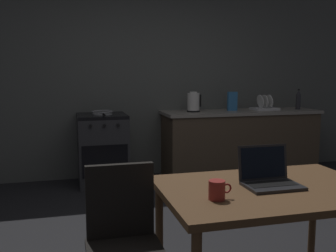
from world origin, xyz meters
TOP-DOWN VIEW (x-y plane):
  - ground_plane at (0.00, 0.00)m, footprint 12.00×12.00m
  - back_wall at (0.30, 2.37)m, footprint 6.40×0.10m
  - kitchen_counter at (1.26, 2.02)m, footprint 2.16×0.64m
  - stove_oven at (-0.62, 2.02)m, footprint 0.60×0.62m
  - dining_table at (0.07, -0.89)m, footprint 1.26×0.85m
  - chair at (-0.78, -0.86)m, footprint 0.40×0.40m
  - laptop at (0.08, -0.86)m, footprint 0.32×0.25m
  - electric_kettle at (0.58, 2.02)m, footprint 0.19×0.17m
  - bottle at (2.11, 1.97)m, footprint 0.07×0.07m
  - frying_pan at (-0.62, 1.99)m, footprint 0.27×0.44m
  - coffee_mug at (-0.31, -1.02)m, footprint 0.13×0.09m
  - cereal_box at (1.14, 2.04)m, footprint 0.13×0.05m
  - dish_rack at (1.62, 2.02)m, footprint 0.34×0.26m

SIDE VIEW (x-z plane):
  - ground_plane at x=0.00m, z-range 0.00..0.00m
  - stove_oven at x=-0.62m, z-range 0.00..0.88m
  - kitchen_counter at x=1.26m, z-range 0.00..0.88m
  - chair at x=-0.78m, z-range 0.07..0.97m
  - dining_table at x=0.07m, z-range 0.30..1.04m
  - laptop at x=0.08m, z-range 0.68..0.90m
  - coffee_mug at x=-0.31m, z-range 0.74..0.85m
  - frying_pan at x=-0.62m, z-range 0.88..0.93m
  - dish_rack at x=1.62m, z-range 0.82..1.03m
  - electric_kettle at x=0.58m, z-range 0.88..1.14m
  - cereal_box at x=1.14m, z-range 0.88..1.14m
  - bottle at x=2.11m, z-range 0.87..1.16m
  - back_wall at x=0.30m, z-range 0.00..2.74m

